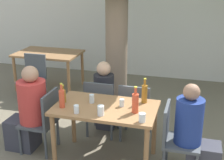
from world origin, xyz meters
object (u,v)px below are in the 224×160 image
patio_chair_4 (33,75)px  person_seated_1 (195,136)px  patio_chair_3 (135,109)px  amber_bottle_3 (63,96)px  dining_table_back (49,57)px  drinking_glass_1 (76,109)px  dining_table_front (106,114)px  soda_bottle_2 (135,103)px  patio_chair_0 (44,118)px  drinking_glass_0 (122,103)px  drinking_glass_2 (142,118)px  soda_bottle_0 (62,98)px  person_seated_2 (106,99)px  patio_chair_2 (101,105)px  patio_chair_1 (175,136)px  amber_bottle_1 (144,93)px  drinking_glass_3 (92,99)px  person_seated_0 (29,112)px  drinking_glass_4 (101,110)px

patio_chair_4 → person_seated_1: 3.45m
patio_chair_3 → amber_bottle_3: bearing=37.6°
dining_table_back → drinking_glass_1: (1.66, -2.57, 0.14)m
patio_chair_3 → person_seated_1: size_ratio=0.75×
dining_table_front → soda_bottle_2: size_ratio=3.90×
patio_chair_3 → dining_table_front: bearing=67.3°
drinking_glass_1 → dining_table_back: bearing=122.8°
patio_chair_0 → drinking_glass_0: bearing=93.2°
dining_table_back → drinking_glass_2: drinking_glass_2 is taller
person_seated_1 → dining_table_back: bearing=53.0°
soda_bottle_2 → soda_bottle_0: bearing=-173.8°
patio_chair_4 → person_seated_2: size_ratio=0.78×
soda_bottle_2 → drinking_glass_1: bearing=-162.8°
dining_table_front → person_seated_1: bearing=-0.0°
patio_chair_2 → patio_chair_1: bearing=151.4°
amber_bottle_1 → drinking_glass_1: bearing=-143.6°
person_seated_2 → drinking_glass_3: person_seated_2 is taller
patio_chair_0 → patio_chair_2: (0.62, 0.62, 0.00)m
patio_chair_1 → person_seated_1: size_ratio=0.75×
patio_chair_0 → person_seated_1: 1.99m
drinking_glass_3 → patio_chair_3: bearing=50.0°
dining_table_front → patio_chair_4: 2.54m
dining_table_back → drinking_glass_2: bearing=-46.5°
dining_table_front → patio_chair_2: (-0.26, 0.62, -0.18)m
patio_chair_2 → drinking_glass_1: 0.95m
amber_bottle_3 → drinking_glass_1: (0.29, -0.26, -0.04)m
patio_chair_0 → person_seated_1: person_seated_1 is taller
soda_bottle_0 → drinking_glass_0: (0.71, 0.23, -0.08)m
soda_bottle_0 → soda_bottle_2: size_ratio=0.96×
patio_chair_0 → patio_chair_4: 1.94m
patio_chair_2 → dining_table_front: bearing=112.7°
dining_table_back → person_seated_2: person_seated_2 is taller
patio_chair_3 → drinking_glass_1: (-0.54, -0.89, 0.33)m
person_seated_1 → drinking_glass_1: size_ratio=11.58×
soda_bottle_0 → drinking_glass_0: soda_bottle_0 is taller
patio_chair_0 → soda_bottle_0: bearing=65.2°
patio_chair_0 → patio_chair_3: same height
patio_chair_0 → amber_bottle_1: size_ratio=2.69×
person_seated_2 → amber_bottle_1: size_ratio=3.43×
dining_table_front → drinking_glass_0: size_ratio=13.34×
person_seated_1 → drinking_glass_3: person_seated_1 is taller
person_seated_1 → drinking_glass_3: bearing=87.1°
person_seated_0 → patio_chair_4: bearing=-152.8°
dining_table_front → patio_chair_2: bearing=112.7°
dining_table_back → amber_bottle_3: amber_bottle_3 is taller
patio_chair_0 → patio_chair_3: bearing=118.6°
dining_table_front → drinking_glass_1: drinking_glass_1 is taller
drinking_glass_3 → drinking_glass_4: (0.22, -0.32, 0.00)m
person_seated_1 → amber_bottle_1: size_ratio=3.58×
soda_bottle_2 → dining_table_front: bearing=169.9°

